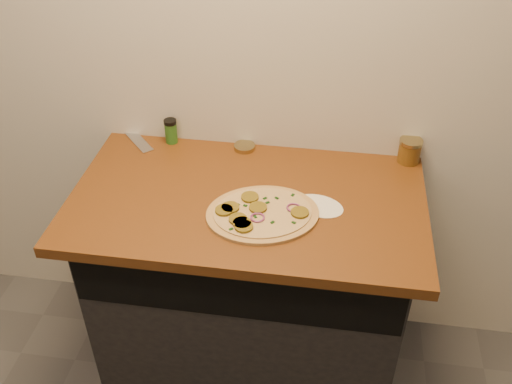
% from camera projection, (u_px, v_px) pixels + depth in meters
% --- Properties ---
extents(cabinet, '(1.10, 0.60, 0.86)m').
position_uv_depth(cabinet, '(250.00, 287.00, 2.23)').
color(cabinet, black).
rests_on(cabinet, ground).
extents(countertop, '(1.20, 0.70, 0.04)m').
position_uv_depth(countertop, '(247.00, 201.00, 1.94)').
color(countertop, brown).
rests_on(countertop, cabinet).
extents(pizza, '(0.44, 0.44, 0.02)m').
position_uv_depth(pizza, '(261.00, 213.00, 1.84)').
color(pizza, tan).
rests_on(pizza, countertop).
extents(chefs_knife, '(0.25, 0.27, 0.02)m').
position_uv_depth(chefs_knife, '(127.00, 128.00, 2.27)').
color(chefs_knife, '#B7BAC1').
rests_on(chefs_knife, countertop).
extents(mason_jar_lid, '(0.11, 0.11, 0.02)m').
position_uv_depth(mason_jar_lid, '(245.00, 147.00, 2.16)').
color(mason_jar_lid, '#978757').
rests_on(mason_jar_lid, countertop).
extents(salsa_jar, '(0.08, 0.08, 0.09)m').
position_uv_depth(salsa_jar, '(410.00, 151.00, 2.07)').
color(salsa_jar, maroon).
rests_on(salsa_jar, countertop).
extents(spice_shaker, '(0.05, 0.05, 0.10)m').
position_uv_depth(spice_shaker, '(171.00, 131.00, 2.18)').
color(spice_shaker, '#2A621E').
rests_on(spice_shaker, countertop).
extents(flour_spill, '(0.21, 0.21, 0.00)m').
position_uv_depth(flour_spill, '(319.00, 206.00, 1.89)').
color(flour_spill, silver).
rests_on(flour_spill, countertop).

